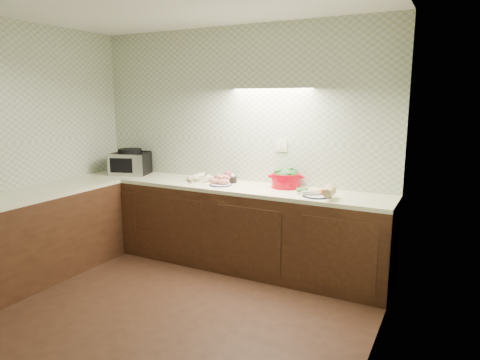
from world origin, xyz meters
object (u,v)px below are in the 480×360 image
at_px(sweet_potato_plate, 221,181).
at_px(parsnip_pile, 195,178).
at_px(veg_plate, 322,192).
at_px(toaster_oven, 130,162).
at_px(onion_bowl, 229,178).
at_px(dutch_oven, 286,178).

bearing_deg(sweet_potato_plate, parsnip_pile, 171.20).
bearing_deg(parsnip_pile, veg_plate, -3.83).
xyz_separation_m(toaster_oven, onion_bowl, (1.34, 0.09, -0.10)).
xyz_separation_m(parsnip_pile, sweet_potato_plate, (0.37, -0.06, 0.01)).
bearing_deg(parsnip_pile, toaster_oven, 178.45).
height_order(parsnip_pile, dutch_oven, dutch_oven).
xyz_separation_m(toaster_oven, parsnip_pile, (0.96, -0.03, -0.11)).
bearing_deg(onion_bowl, veg_plate, -10.75).
height_order(sweet_potato_plate, dutch_oven, dutch_oven).
relative_size(toaster_oven, parsnip_pile, 1.16).
bearing_deg(parsnip_pile, onion_bowl, 16.55).
distance_m(parsnip_pile, dutch_oven, 1.06).
bearing_deg(sweet_potato_plate, veg_plate, -2.17).
bearing_deg(veg_plate, parsnip_pile, 176.17).
height_order(onion_bowl, veg_plate, onion_bowl).
bearing_deg(dutch_oven, toaster_oven, 164.42).
relative_size(toaster_oven, veg_plate, 1.20).
bearing_deg(onion_bowl, parsnip_pile, -163.45).
distance_m(dutch_oven, veg_plate, 0.53).
bearing_deg(dutch_oven, parsnip_pile, 168.98).
bearing_deg(dutch_oven, veg_plate, -47.06).
relative_size(toaster_oven, dutch_oven, 1.35).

